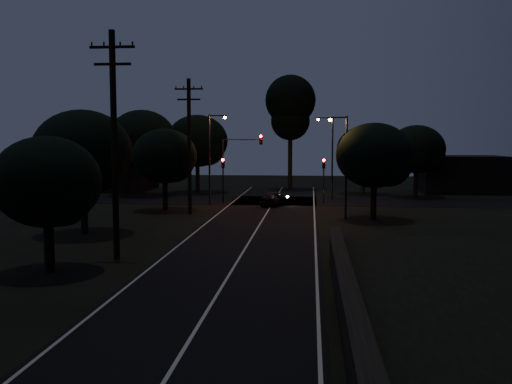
{
  "coord_description": "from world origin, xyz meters",
  "views": [
    {
      "loc": [
        3.48,
        -11.77,
        5.83
      ],
      "look_at": [
        0.0,
        24.0,
        2.5
      ],
      "focal_mm": 40.0,
      "sensor_mm": 36.0,
      "label": 1
    }
  ],
  "objects_px": {
    "utility_pole_far": "(189,144)",
    "streetlight_b": "(330,152)",
    "signal_mast": "(241,156)",
    "streetlight_c": "(344,160)",
    "utility_pole_mid": "(114,141)",
    "signal_right": "(324,173)",
    "car": "(274,199)",
    "tall_pine": "(290,107)",
    "signal_left": "(223,172)",
    "streetlight_a": "(212,153)"
  },
  "relations": [
    {
      "from": "signal_mast",
      "to": "streetlight_c",
      "type": "height_order",
      "value": "streetlight_c"
    },
    {
      "from": "utility_pole_far",
      "to": "streetlight_b",
      "type": "bearing_deg",
      "value": 46.7
    },
    {
      "from": "utility_pole_mid",
      "to": "signal_mast",
      "type": "bearing_deg",
      "value": 82.96
    },
    {
      "from": "streetlight_c",
      "to": "signal_mast",
      "type": "bearing_deg",
      "value": 131.19
    },
    {
      "from": "signal_left",
      "to": "streetlight_b",
      "type": "bearing_deg",
      "value": 22.05
    },
    {
      "from": "tall_pine",
      "to": "streetlight_a",
      "type": "height_order",
      "value": "tall_pine"
    },
    {
      "from": "signal_mast",
      "to": "streetlight_c",
      "type": "relative_size",
      "value": 0.83
    },
    {
      "from": "signal_left",
      "to": "streetlight_a",
      "type": "bearing_deg",
      "value": -109.59
    },
    {
      "from": "utility_pole_far",
      "to": "streetlight_c",
      "type": "relative_size",
      "value": 1.4
    },
    {
      "from": "signal_left",
      "to": "signal_right",
      "type": "height_order",
      "value": "same"
    },
    {
      "from": "tall_pine",
      "to": "car",
      "type": "relative_size",
      "value": 3.49
    },
    {
      "from": "car",
      "to": "streetlight_a",
      "type": "bearing_deg",
      "value": 16.51
    },
    {
      "from": "signal_mast",
      "to": "utility_pole_mid",
      "type": "bearing_deg",
      "value": -97.04
    },
    {
      "from": "signal_right",
      "to": "streetlight_b",
      "type": "distance_m",
      "value": 4.45
    },
    {
      "from": "utility_pole_far",
      "to": "signal_right",
      "type": "distance_m",
      "value": 13.53
    },
    {
      "from": "signal_left",
      "to": "streetlight_a",
      "type": "relative_size",
      "value": 0.51
    },
    {
      "from": "signal_right",
      "to": "car",
      "type": "height_order",
      "value": "signal_right"
    },
    {
      "from": "utility_pole_far",
      "to": "signal_mast",
      "type": "xyz_separation_m",
      "value": [
        3.09,
        7.99,
        -1.15
      ]
    },
    {
      "from": "tall_pine",
      "to": "streetlight_a",
      "type": "xyz_separation_m",
      "value": [
        -6.31,
        -17.0,
        -4.92
      ]
    },
    {
      "from": "utility_pole_mid",
      "to": "tall_pine",
      "type": "relative_size",
      "value": 0.83
    },
    {
      "from": "tall_pine",
      "to": "streetlight_b",
      "type": "xyz_separation_m",
      "value": [
        4.31,
        -11.0,
        -4.92
      ]
    },
    {
      "from": "utility_pole_mid",
      "to": "streetlight_b",
      "type": "distance_m",
      "value": 31.15
    },
    {
      "from": "streetlight_a",
      "to": "streetlight_c",
      "type": "distance_m",
      "value": 13.72
    },
    {
      "from": "car",
      "to": "signal_left",
      "type": "bearing_deg",
      "value": -5.79
    },
    {
      "from": "tall_pine",
      "to": "signal_left",
      "type": "relative_size",
      "value": 3.24
    },
    {
      "from": "signal_right",
      "to": "utility_pole_mid",
      "type": "bearing_deg",
      "value": -112.99
    },
    {
      "from": "utility_pole_mid",
      "to": "utility_pole_far",
      "type": "xyz_separation_m",
      "value": [
        0.0,
        17.0,
        -0.25
      ]
    },
    {
      "from": "signal_right",
      "to": "signal_mast",
      "type": "distance_m",
      "value": 7.66
    },
    {
      "from": "utility_pole_mid",
      "to": "signal_mast",
      "type": "height_order",
      "value": "utility_pole_mid"
    },
    {
      "from": "utility_pole_mid",
      "to": "streetlight_b",
      "type": "height_order",
      "value": "utility_pole_mid"
    },
    {
      "from": "utility_pole_mid",
      "to": "car",
      "type": "distance_m",
      "value": 24.22
    },
    {
      "from": "utility_pole_far",
      "to": "streetlight_c",
      "type": "height_order",
      "value": "utility_pole_far"
    },
    {
      "from": "tall_pine",
      "to": "streetlight_c",
      "type": "height_order",
      "value": "tall_pine"
    },
    {
      "from": "utility_pole_mid",
      "to": "signal_left",
      "type": "distance_m",
      "value": 25.19
    },
    {
      "from": "signal_right",
      "to": "car",
      "type": "relative_size",
      "value": 1.08
    },
    {
      "from": "streetlight_c",
      "to": "utility_pole_far",
      "type": "bearing_deg",
      "value": 170.4
    },
    {
      "from": "streetlight_a",
      "to": "streetlight_b",
      "type": "bearing_deg",
      "value": 29.48
    },
    {
      "from": "signal_left",
      "to": "streetlight_c",
      "type": "height_order",
      "value": "streetlight_c"
    },
    {
      "from": "utility_pole_far",
      "to": "signal_left",
      "type": "bearing_deg",
      "value": 80.06
    },
    {
      "from": "signal_right",
      "to": "streetlight_b",
      "type": "xyz_separation_m",
      "value": [
        0.71,
        4.01,
        1.8
      ]
    },
    {
      "from": "utility_pole_far",
      "to": "tall_pine",
      "type": "bearing_deg",
      "value": 73.07
    },
    {
      "from": "signal_left",
      "to": "signal_mast",
      "type": "bearing_deg",
      "value": 0.13
    },
    {
      "from": "signal_left",
      "to": "signal_right",
      "type": "relative_size",
      "value": 1.0
    },
    {
      "from": "utility_pole_mid",
      "to": "signal_right",
      "type": "xyz_separation_m",
      "value": [
        10.6,
        24.99,
        -2.9
      ]
    },
    {
      "from": "signal_right",
      "to": "car",
      "type": "bearing_deg",
      "value": -153.82
    },
    {
      "from": "utility_pole_far",
      "to": "car",
      "type": "bearing_deg",
      "value": 43.14
    },
    {
      "from": "utility_pole_far",
      "to": "streetlight_b",
      "type": "distance_m",
      "value": 16.51
    },
    {
      "from": "utility_pole_mid",
      "to": "signal_right",
      "type": "distance_m",
      "value": 27.3
    },
    {
      "from": "signal_right",
      "to": "streetlight_a",
      "type": "height_order",
      "value": "streetlight_a"
    },
    {
      "from": "signal_mast",
      "to": "streetlight_c",
      "type": "xyz_separation_m",
      "value": [
        8.74,
        -9.99,
        0.01
      ]
    }
  ]
}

